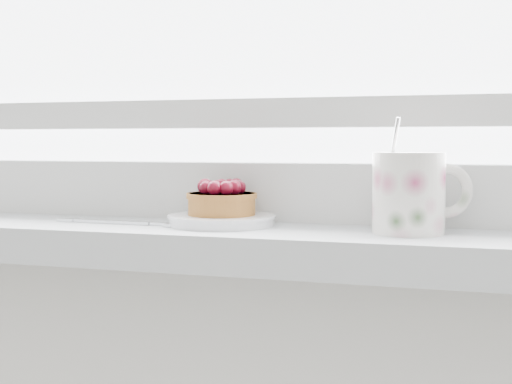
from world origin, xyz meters
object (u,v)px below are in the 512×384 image
at_px(raspberry_tart, 222,199).
at_px(floral_mug, 411,191).
at_px(saucer, 222,220).
at_px(fork, 137,223).

bearing_deg(raspberry_tart, floral_mug, -2.17).
height_order(saucer, fork, saucer).
xyz_separation_m(saucer, floral_mug, (0.21, -0.01, 0.04)).
bearing_deg(fork, raspberry_tart, 12.95).
relative_size(saucer, floral_mug, 1.02).
xyz_separation_m(raspberry_tart, floral_mug, (0.21, -0.01, 0.01)).
bearing_deg(fork, floral_mug, 2.61).
distance_m(floral_mug, fork, 0.31).
bearing_deg(floral_mug, saucer, 177.84).
distance_m(raspberry_tart, floral_mug, 0.21).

